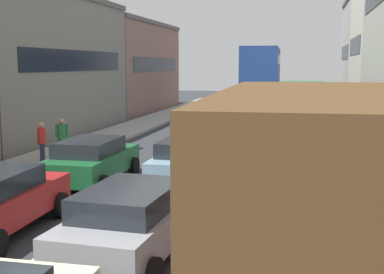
% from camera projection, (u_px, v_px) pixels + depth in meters
% --- Properties ---
extents(sidewalk_left, '(2.60, 64.00, 0.14)m').
position_uv_depth(sidewalk_left, '(97.00, 141.00, 25.29)').
color(sidewalk_left, '#9D9D9D').
rests_on(sidewalk_left, ground).
extents(lane_stripe_left, '(0.16, 60.00, 0.01)m').
position_uv_depth(lane_stripe_left, '(194.00, 146.00, 24.22)').
color(lane_stripe_left, silver).
rests_on(lane_stripe_left, ground).
extents(lane_stripe_right, '(0.16, 60.00, 0.01)m').
position_uv_depth(lane_stripe_right, '(266.00, 148.00, 23.48)').
color(lane_stripe_right, silver).
rests_on(lane_stripe_right, ground).
extents(building_row_left, '(7.20, 43.90, 9.97)m').
position_uv_depth(building_row_left, '(3.00, 57.00, 26.27)').
color(building_row_left, '#936B5B').
rests_on(building_row_left, ground).
extents(removalist_box_truck, '(2.93, 7.78, 3.58)m').
position_uv_depth(removalist_box_truck, '(321.00, 210.00, 6.64)').
color(removalist_box_truck, '#A51E1E').
rests_on(removalist_box_truck, ground).
extents(sedan_centre_lane_second, '(2.25, 4.39, 1.49)m').
position_uv_depth(sedan_centre_lane_second, '(133.00, 220.00, 10.08)').
color(sedan_centre_lane_second, gray).
rests_on(sedan_centre_lane_second, ground).
extents(hatchback_centre_lane_third, '(2.08, 4.31, 1.49)m').
position_uv_depth(hatchback_centre_lane_third, '(189.00, 160.00, 16.40)').
color(hatchback_centre_lane_third, '#759EB7').
rests_on(hatchback_centre_lane_third, ground).
extents(sedan_left_lane_third, '(2.10, 4.32, 1.49)m').
position_uv_depth(sedan_left_lane_third, '(92.00, 160.00, 16.41)').
color(sedan_left_lane_third, '#19592D').
rests_on(sedan_left_lane_third, ground).
extents(sedan_right_lane_behind_truck, '(2.14, 4.34, 1.49)m').
position_uv_depth(sedan_right_lane_behind_truck, '(302.00, 180.00, 13.58)').
color(sedan_right_lane_behind_truck, beige).
rests_on(sedan_right_lane_behind_truck, ground).
extents(wagon_right_lane_far, '(2.17, 4.35, 1.49)m').
position_uv_depth(wagon_right_lane_far, '(305.00, 147.00, 18.92)').
color(wagon_right_lane_far, silver).
rests_on(wagon_right_lane_far, ground).
extents(bus_mid_queue_primary, '(3.06, 10.58, 2.90)m').
position_uv_depth(bus_mid_queue_primary, '(304.00, 108.00, 24.84)').
color(bus_mid_queue_primary, '#1E6033').
rests_on(bus_mid_queue_primary, ground).
extents(bus_far_queue_secondary, '(3.07, 10.58, 5.06)m').
position_uv_depth(bus_far_queue_secondary, '(262.00, 78.00, 38.11)').
color(bus_far_queue_secondary, navy).
rests_on(bus_far_queue_secondary, ground).
extents(pedestrian_near_kerb, '(0.34, 0.51, 1.66)m').
position_uv_depth(pedestrian_near_kerb, '(42.00, 140.00, 19.57)').
color(pedestrian_near_kerb, '#262D47').
rests_on(pedestrian_near_kerb, ground).
extents(pedestrian_mid_sidewalk, '(0.44, 0.38, 1.66)m').
position_uv_depth(pedestrian_mid_sidewalk, '(62.00, 136.00, 20.84)').
color(pedestrian_mid_sidewalk, '#262D47').
rests_on(pedestrian_mid_sidewalk, ground).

